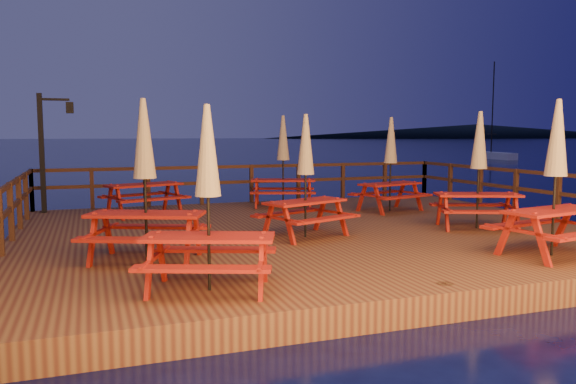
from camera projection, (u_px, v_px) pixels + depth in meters
name	position (u px, v px, depth m)	size (l,w,h in m)	color
ground	(315.00, 247.00, 11.87)	(500.00, 500.00, 0.00)	black
deck	(315.00, 238.00, 11.85)	(12.00, 10.00, 0.40)	#4F2719
deck_piles	(314.00, 261.00, 11.90)	(11.44, 9.44, 1.40)	#321A10
railing	(287.00, 185.00, 13.41)	(11.80, 9.75, 1.10)	#321A10
lamp_post	(48.00, 142.00, 14.10)	(0.85, 0.18, 3.00)	black
headland_right	(478.00, 131.00, 288.67)	(230.40, 86.40, 7.00)	black
sailboat	(494.00, 156.00, 52.80)	(2.10, 6.31, 9.25)	silver
picnic_table_0	(391.00, 163.00, 14.43)	(2.00, 1.80, 2.42)	maroon
picnic_table_1	(306.00, 174.00, 10.78)	(2.04, 1.87, 2.37)	maroon
picnic_table_2	(145.00, 177.00, 8.74)	(2.21, 2.04, 2.54)	maroon
picnic_table_3	(143.00, 161.00, 13.66)	(2.18, 1.98, 2.57)	maroon
picnic_table_4	(208.00, 195.00, 7.08)	(2.03, 1.86, 2.37)	maroon
picnic_table_5	(479.00, 168.00, 11.76)	(2.12, 1.95, 2.46)	maroon
picnic_table_6	(283.00, 160.00, 15.33)	(2.11, 1.92, 2.48)	maroon
picnic_table_7	(555.00, 175.00, 9.11)	(2.02, 1.77, 2.55)	maroon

